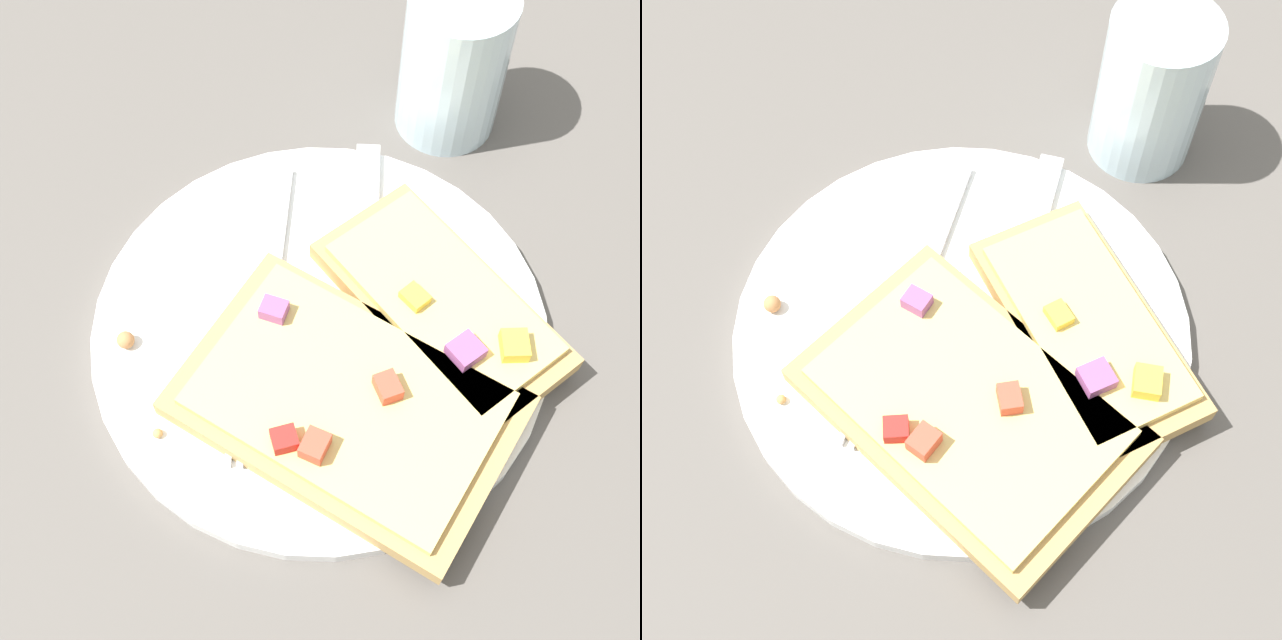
% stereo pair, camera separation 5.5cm
% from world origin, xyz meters
% --- Properties ---
extents(ground_plane, '(4.00, 4.00, 0.00)m').
position_xyz_m(ground_plane, '(0.00, 0.00, 0.00)').
color(ground_plane, '#56514C').
extents(plate, '(0.29, 0.29, 0.01)m').
position_xyz_m(plate, '(0.00, 0.00, 0.01)').
color(plate, white).
rests_on(plate, ground).
extents(fork, '(0.14, 0.18, 0.01)m').
position_xyz_m(fork, '(0.03, 0.02, 0.01)').
color(fork, silver).
rests_on(fork, plate).
extents(knife, '(0.15, 0.18, 0.01)m').
position_xyz_m(knife, '(0.01, -0.06, 0.01)').
color(knife, silver).
rests_on(knife, plate).
extents(pizza_slice_main, '(0.21, 0.15, 0.03)m').
position_xyz_m(pizza_slice_main, '(-0.05, 0.03, 0.02)').
color(pizza_slice_main, tan).
rests_on(pizza_slice_main, plate).
extents(pizza_slice_corner, '(0.18, 0.11, 0.03)m').
position_xyz_m(pizza_slice_corner, '(-0.05, -0.06, 0.02)').
color(pizza_slice_corner, tan).
rests_on(pizza_slice_corner, plate).
extents(crumb_scatter, '(0.18, 0.20, 0.01)m').
position_xyz_m(crumb_scatter, '(-0.00, 0.04, 0.02)').
color(crumb_scatter, '#B67948').
rests_on(crumb_scatter, plate).
extents(drinking_glass, '(0.07, 0.07, 0.11)m').
position_xyz_m(drinking_glass, '(0.05, -0.19, 0.06)').
color(drinking_glass, silver).
rests_on(drinking_glass, ground).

